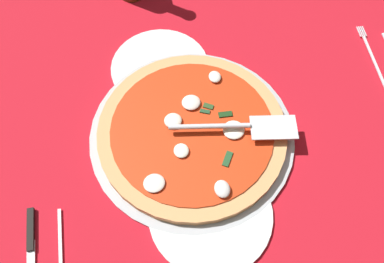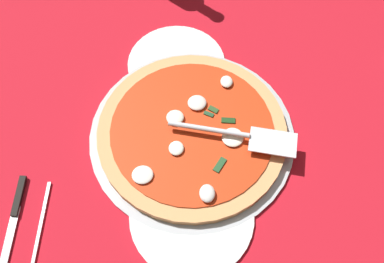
{
  "view_description": "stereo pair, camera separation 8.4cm",
  "coord_description": "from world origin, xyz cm",
  "px_view_note": "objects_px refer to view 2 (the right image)",
  "views": [
    {
      "loc": [
        -38.62,
        13.98,
        75.65
      ],
      "look_at": [
        1.21,
        4.41,
        2.11
      ],
      "focal_mm": 39.77,
      "sensor_mm": 36.0,
      "label": 1
    },
    {
      "loc": [
        -39.73,
        5.65,
        75.65
      ],
      "look_at": [
        1.21,
        4.41,
        2.11
      ],
      "focal_mm": 39.77,
      "sensor_mm": 36.0,
      "label": 2
    }
  ],
  "objects_px": {
    "dinner_plate_left": "(192,216)",
    "pizza": "(192,132)",
    "pizza_server": "(239,136)",
    "dinner_plate_right": "(176,64)",
    "place_setting_far": "(26,227)"
  },
  "relations": [
    {
      "from": "dinner_plate_left",
      "to": "pizza",
      "type": "distance_m",
      "value": 0.17
    },
    {
      "from": "pizza",
      "to": "pizza_server",
      "type": "height_order",
      "value": "pizza_server"
    },
    {
      "from": "dinner_plate_right",
      "to": "pizza",
      "type": "xyz_separation_m",
      "value": [
        -0.18,
        -0.03,
        0.02
      ]
    },
    {
      "from": "dinner_plate_left",
      "to": "place_setting_far",
      "type": "xyz_separation_m",
      "value": [
        -0.01,
        0.3,
        -0.0
      ]
    },
    {
      "from": "pizza",
      "to": "dinner_plate_right",
      "type": "bearing_deg",
      "value": 9.35
    },
    {
      "from": "dinner_plate_left",
      "to": "pizza_server",
      "type": "height_order",
      "value": "pizza_server"
    },
    {
      "from": "pizza",
      "to": "pizza_server",
      "type": "bearing_deg",
      "value": -107.33
    },
    {
      "from": "dinner_plate_right",
      "to": "pizza_server",
      "type": "xyz_separation_m",
      "value": [
        -0.21,
        -0.12,
        0.04
      ]
    },
    {
      "from": "dinner_plate_right",
      "to": "place_setting_far",
      "type": "bearing_deg",
      "value": 142.64
    },
    {
      "from": "pizza_server",
      "to": "place_setting_far",
      "type": "xyz_separation_m",
      "value": [
        -0.15,
        0.39,
        -0.04
      ]
    },
    {
      "from": "dinner_plate_left",
      "to": "pizza",
      "type": "relative_size",
      "value": 0.61
    },
    {
      "from": "dinner_plate_left",
      "to": "dinner_plate_right",
      "type": "distance_m",
      "value": 0.35
    },
    {
      "from": "pizza_server",
      "to": "place_setting_far",
      "type": "relative_size",
      "value": 1.13
    },
    {
      "from": "dinner_plate_left",
      "to": "pizza",
      "type": "height_order",
      "value": "pizza"
    },
    {
      "from": "pizza_server",
      "to": "place_setting_far",
      "type": "height_order",
      "value": "pizza_server"
    }
  ]
}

